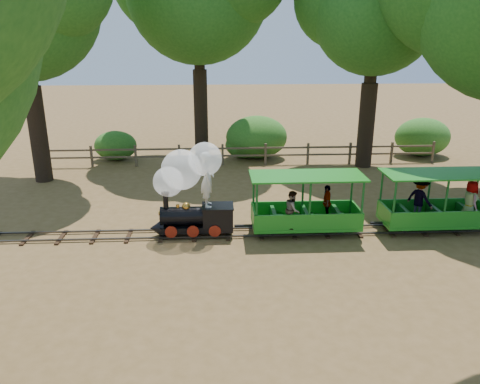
{
  "coord_description": "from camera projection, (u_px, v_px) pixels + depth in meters",
  "views": [
    {
      "loc": [
        -1.34,
        -13.12,
        5.81
      ],
      "look_at": [
        -0.6,
        0.5,
        1.2
      ],
      "focal_mm": 35.0,
      "sensor_mm": 36.0,
      "label": 1
    }
  ],
  "objects": [
    {
      "name": "locomotive",
      "position": [
        189.0,
        183.0,
        13.77
      ],
      "size": [
        2.53,
        1.19,
        2.91
      ],
      "color": "black",
      "rests_on": "ground"
    },
    {
      "name": "shrub_east",
      "position": [
        422.0,
        137.0,
        23.29
      ],
      "size": [
        2.74,
        2.11,
        1.9
      ],
      "primitive_type": "ellipsoid",
      "color": "#2D6B1E",
      "rests_on": "ground"
    },
    {
      "name": "fence",
      "position": [
        244.0,
        153.0,
        21.72
      ],
      "size": [
        18.1,
        0.1,
        1.0
      ],
      "color": "brown",
      "rests_on": "ground"
    },
    {
      "name": "shrub_west",
      "position": [
        116.0,
        145.0,
        22.59
      ],
      "size": [
        2.03,
        1.57,
        1.41
      ],
      "primitive_type": "ellipsoid",
      "color": "#2D6B1E",
      "rests_on": "ground"
    },
    {
      "name": "shrub_mid_w",
      "position": [
        257.0,
        137.0,
        22.84
      ],
      "size": [
        3.0,
        2.31,
        2.08
      ],
      "primitive_type": "ellipsoid",
      "color": "#2D6B1E",
      "rests_on": "ground"
    },
    {
      "name": "track",
      "position": [
        260.0,
        232.0,
        14.32
      ],
      "size": [
        22.0,
        1.0,
        0.1
      ],
      "color": "#3F3D3A",
      "rests_on": "ground"
    },
    {
      "name": "shrub_mid_e",
      "position": [
        244.0,
        145.0,
        22.93
      ],
      "size": [
        1.89,
        1.45,
        1.31
      ],
      "primitive_type": "ellipsoid",
      "color": "#2D6B1E",
      "rests_on": "ground"
    },
    {
      "name": "carriage_front",
      "position": [
        306.0,
        211.0,
        14.13
      ],
      "size": [
        3.38,
        1.39,
        1.76
      ],
      "color": "#1C801B",
      "rests_on": "track"
    },
    {
      "name": "carriage_rear",
      "position": [
        437.0,
        205.0,
        14.35
      ],
      "size": [
        3.38,
        1.38,
        1.76
      ],
      "color": "#1C801B",
      "rests_on": "track"
    },
    {
      "name": "ground",
      "position": [
        260.0,
        234.0,
        14.34
      ],
      "size": [
        90.0,
        90.0,
        0.0
      ],
      "primitive_type": "plane",
      "color": "olive",
      "rests_on": "ground"
    },
    {
      "name": "oak_ne",
      "position": [
        376.0,
        5.0,
        19.54
      ],
      "size": [
        6.67,
        5.87,
        9.4
      ],
      "color": "#2D2116",
      "rests_on": "ground"
    }
  ]
}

